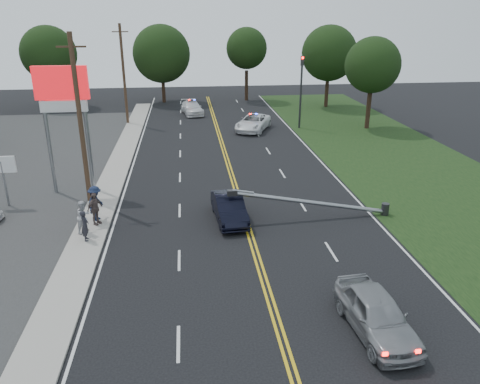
{
  "coord_description": "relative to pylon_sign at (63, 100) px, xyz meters",
  "views": [
    {
      "loc": [
        -3.1,
        -15.66,
        10.93
      ],
      "look_at": [
        -0.31,
        8.23,
        1.7
      ],
      "focal_mm": 35.0,
      "sensor_mm": 36.0,
      "label": 1
    }
  ],
  "objects": [
    {
      "name": "waiting_sedan",
      "position": [
        13.94,
        -16.15,
        -5.22
      ],
      "size": [
        2.18,
        4.66,
        1.54
      ],
      "primitive_type": "imported",
      "rotation": [
        0.0,
        0.0,
        0.08
      ],
      "color": "gray",
      "rests_on": "ground"
    },
    {
      "name": "emergency_a",
      "position": [
        14.0,
        15.55,
        -5.23
      ],
      "size": [
        4.56,
        6.08,
        1.53
      ],
      "primitive_type": "imported",
      "rotation": [
        0.0,
        0.0,
        -0.42
      ],
      "color": "white",
      "rests_on": "ground"
    },
    {
      "name": "tree_5",
      "position": [
        -8.64,
        30.84,
        0.37
      ],
      "size": [
        6.55,
        6.55,
        9.65
      ],
      "color": "black",
      "rests_on": "ground"
    },
    {
      "name": "bystander_b",
      "position": [
        1.88,
        -6.58,
        -5.0
      ],
      "size": [
        0.99,
        1.07,
        1.75
      ],
      "primitive_type": "imported",
      "rotation": [
        0.0,
        0.0,
        1.07
      ],
      "color": "#B8B7BD",
      "rests_on": "sidewalk"
    },
    {
      "name": "bystander_c",
      "position": [
        2.24,
        -5.04,
        -4.88
      ],
      "size": [
        1.11,
        1.45,
        1.99
      ],
      "primitive_type": "imported",
      "rotation": [
        0.0,
        0.0,
        1.24
      ],
      "color": "#19233F",
      "rests_on": "sidewalk"
    },
    {
      "name": "tree_6",
      "position": [
        4.66,
        32.39,
        0.1
      ],
      "size": [
        7.2,
        7.2,
        9.7
      ],
      "color": "black",
      "rests_on": "ground"
    },
    {
      "name": "crashed_sedan",
      "position": [
        9.6,
        -5.66,
        -5.27
      ],
      "size": [
        1.88,
        4.5,
        1.45
      ],
      "primitive_type": "imported",
      "rotation": [
        0.0,
        0.0,
        0.08
      ],
      "color": "black",
      "rests_on": "ground"
    },
    {
      "name": "ground",
      "position": [
        10.5,
        -14.0,
        -6.0
      ],
      "size": [
        120.0,
        120.0,
        0.0
      ],
      "primitive_type": "plane",
      "color": "black",
      "rests_on": "ground"
    },
    {
      "name": "sidewalk",
      "position": [
        2.1,
        -4.0,
        -5.94
      ],
      "size": [
        1.8,
        70.0,
        0.12
      ],
      "primitive_type": "cube",
      "color": "#A29C92",
      "rests_on": "ground"
    },
    {
      "name": "centerline_yellow",
      "position": [
        10.5,
        -4.0,
        -5.99
      ],
      "size": [
        0.36,
        80.0,
        0.0
      ],
      "primitive_type": "cube",
      "color": "gold",
      "rests_on": "ground"
    },
    {
      "name": "tree_7",
      "position": [
        15.55,
        32.69,
        0.66
      ],
      "size": [
        5.26,
        5.26,
        9.31
      ],
      "color": "black",
      "rests_on": "ground"
    },
    {
      "name": "tree_9",
      "position": [
        25.58,
        15.14,
        0.21
      ],
      "size": [
        5.36,
        5.36,
        8.9
      ],
      "color": "black",
      "rests_on": "ground"
    },
    {
      "name": "bystander_a",
      "position": [
        2.12,
        -7.55,
        -5.07
      ],
      "size": [
        0.44,
        0.62,
        1.61
      ],
      "primitive_type": "imported",
      "rotation": [
        0.0,
        0.0,
        1.68
      ],
      "color": "#24232A",
      "rests_on": "sidewalk"
    },
    {
      "name": "bystander_d",
      "position": [
        2.29,
        -5.63,
        -4.97
      ],
      "size": [
        0.97,
        1.12,
        1.81
      ],
      "primitive_type": "imported",
      "rotation": [
        0.0,
        0.0,
        0.96
      ],
      "color": "brown",
      "rests_on": "sidewalk"
    },
    {
      "name": "emergency_b",
      "position": [
        8.15,
        24.2,
        -5.28
      ],
      "size": [
        2.82,
        5.24,
        1.44
      ],
      "primitive_type": "imported",
      "rotation": [
        0.0,
        0.0,
        0.17
      ],
      "color": "silver",
      "rests_on": "ground"
    },
    {
      "name": "fallen_streetlight",
      "position": [
        14.69,
        -6.0,
        -5.08
      ],
      "size": [
        9.36,
        0.44,
        1.91
      ],
      "color": "#2D2D30",
      "rests_on": "ground"
    },
    {
      "name": "tree_8",
      "position": [
        24.82,
        27.03,
        0.4
      ],
      "size": [
        6.58,
        6.58,
        9.7
      ],
      "color": "black",
      "rests_on": "ground"
    },
    {
      "name": "utility_pole_mid",
      "position": [
        1.3,
        -2.0,
        -0.91
      ],
      "size": [
        1.6,
        0.28,
        10.0
      ],
      "color": "#382619",
      "rests_on": "ground"
    },
    {
      "name": "traffic_signal",
      "position": [
        18.8,
        16.0,
        -1.79
      ],
      "size": [
        0.28,
        0.41,
        7.05
      ],
      "color": "#2D2D30",
      "rests_on": "ground"
    },
    {
      "name": "grass_verge",
      "position": [
        24.0,
        -4.0,
        -5.99
      ],
      "size": [
        12.0,
        80.0,
        0.01
      ],
      "primitive_type": "cube",
      "color": "black",
      "rests_on": "ground"
    },
    {
      "name": "small_sign",
      "position": [
        -3.5,
        -2.0,
        -3.66
      ],
      "size": [
        1.6,
        0.14,
        3.1
      ],
      "color": "gray",
      "rests_on": "ground"
    },
    {
      "name": "pylon_sign",
      "position": [
        0.0,
        0.0,
        0.0
      ],
      "size": [
        3.2,
        0.35,
        8.0
      ],
      "color": "gray",
      "rests_on": "ground"
    },
    {
      "name": "utility_pole_far",
      "position": [
        1.3,
        20.0,
        -0.91
      ],
      "size": [
        1.6,
        0.28,
        10.0
      ],
      "color": "#382619",
      "rests_on": "ground"
    }
  ]
}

